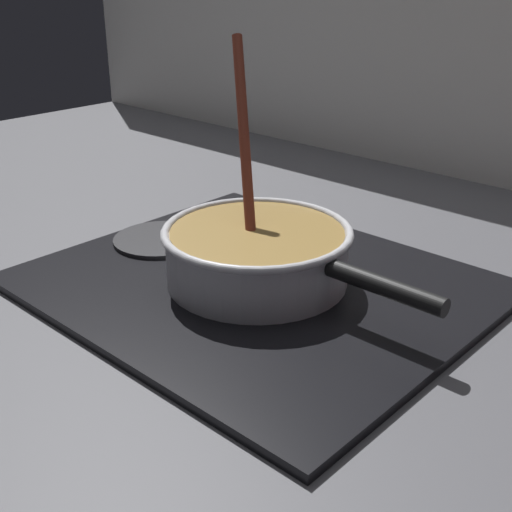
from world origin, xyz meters
TOP-DOWN VIEW (x-y plane):
  - ground at (0.00, 0.00)m, footprint 2.40×1.60m
  - backsplash_wall at (0.00, 0.79)m, footprint 2.40×0.02m
  - hob_plate at (-0.00, 0.14)m, footprint 0.56×0.48m
  - burner_ring at (-0.00, 0.14)m, footprint 0.16×0.16m
  - spare_burner at (-0.20, 0.14)m, footprint 0.14×0.14m
  - cooking_pan at (-0.00, 0.14)m, footprint 0.40×0.25m

SIDE VIEW (x-z plane):
  - ground at x=0.00m, z-range -0.04..0.00m
  - hob_plate at x=0.00m, z-range 0.00..0.01m
  - spare_burner at x=-0.20m, z-range 0.01..0.02m
  - burner_ring at x=0.00m, z-range 0.01..0.02m
  - cooking_pan at x=0.00m, z-range -0.10..0.20m
  - backsplash_wall at x=0.00m, z-range 0.00..0.55m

